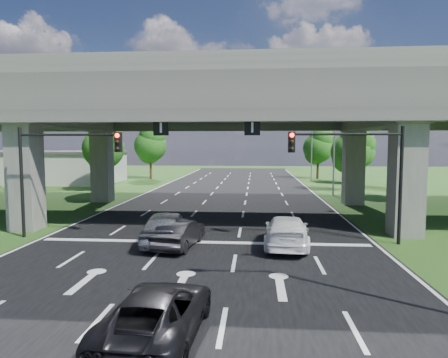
# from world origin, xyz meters

# --- Properties ---
(ground) EXTENTS (160.00, 160.00, 0.00)m
(ground) POSITION_xyz_m (0.00, 0.00, 0.00)
(ground) COLOR #2C4D18
(ground) RESTS_ON ground
(road) EXTENTS (18.00, 120.00, 0.03)m
(road) POSITION_xyz_m (0.00, 10.00, 0.01)
(road) COLOR black
(road) RESTS_ON ground
(overpass) EXTENTS (80.00, 15.00, 10.00)m
(overpass) POSITION_xyz_m (0.00, 12.00, 7.92)
(overpass) COLOR #363331
(overpass) RESTS_ON ground
(warehouse) EXTENTS (20.00, 10.00, 4.00)m
(warehouse) POSITION_xyz_m (-26.00, 35.00, 2.00)
(warehouse) COLOR #9E9E99
(warehouse) RESTS_ON ground
(signal_right) EXTENTS (5.76, 0.54, 6.00)m
(signal_right) POSITION_xyz_m (7.82, 3.94, 4.19)
(signal_right) COLOR black
(signal_right) RESTS_ON ground
(signal_left) EXTENTS (5.76, 0.54, 6.00)m
(signal_left) POSITION_xyz_m (-7.82, 3.94, 4.19)
(signal_left) COLOR black
(signal_left) RESTS_ON ground
(streetlight_far) EXTENTS (3.38, 0.25, 10.00)m
(streetlight_far) POSITION_xyz_m (10.10, 24.00, 5.85)
(streetlight_far) COLOR gray
(streetlight_far) RESTS_ON ground
(streetlight_beyond) EXTENTS (3.38, 0.25, 10.00)m
(streetlight_beyond) POSITION_xyz_m (10.10, 40.00, 5.85)
(streetlight_beyond) COLOR gray
(streetlight_beyond) RESTS_ON ground
(tree_left_near) EXTENTS (4.50, 4.50, 7.80)m
(tree_left_near) POSITION_xyz_m (-13.95, 26.00, 4.82)
(tree_left_near) COLOR black
(tree_left_near) RESTS_ON ground
(tree_left_mid) EXTENTS (3.91, 3.90, 6.76)m
(tree_left_mid) POSITION_xyz_m (-16.95, 34.00, 4.17)
(tree_left_mid) COLOR black
(tree_left_mid) RESTS_ON ground
(tree_left_far) EXTENTS (4.80, 4.80, 8.32)m
(tree_left_far) POSITION_xyz_m (-12.95, 42.00, 5.14)
(tree_left_far) COLOR black
(tree_left_far) RESTS_ON ground
(tree_right_near) EXTENTS (4.20, 4.20, 7.28)m
(tree_right_near) POSITION_xyz_m (13.05, 28.00, 4.50)
(tree_right_near) COLOR black
(tree_right_near) RESTS_ON ground
(tree_right_mid) EXTENTS (3.91, 3.90, 6.76)m
(tree_right_mid) POSITION_xyz_m (16.05, 36.00, 4.17)
(tree_right_mid) COLOR black
(tree_right_mid) RESTS_ON ground
(tree_right_far) EXTENTS (4.50, 4.50, 7.80)m
(tree_right_far) POSITION_xyz_m (12.05, 44.00, 4.82)
(tree_right_far) COLOR black
(tree_right_far) RESTS_ON ground
(car_silver) EXTENTS (2.21, 5.09, 1.71)m
(car_silver) POSITION_xyz_m (-1.80, 3.00, 0.88)
(car_silver) COLOR gray
(car_silver) RESTS_ON road
(car_dark) EXTENTS (2.02, 4.32, 1.37)m
(car_dark) POSITION_xyz_m (-1.00, 2.40, 0.72)
(car_dark) COLOR black
(car_dark) RESTS_ON road
(car_white) EXTENTS (2.46, 5.33, 1.51)m
(car_white) POSITION_xyz_m (4.24, 3.00, 0.78)
(car_white) COLOR silver
(car_white) RESTS_ON road
(car_trailing) EXTENTS (2.49, 4.98, 1.35)m
(car_trailing) POSITION_xyz_m (0.17, -6.82, 0.71)
(car_trailing) COLOR black
(car_trailing) RESTS_ON road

